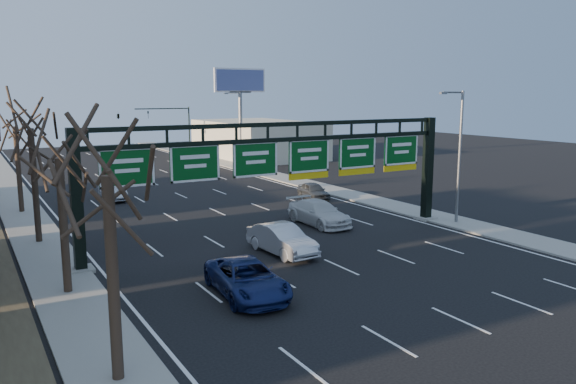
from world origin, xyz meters
TOP-DOWN VIEW (x-y plane):
  - ground at (0.00, 0.00)m, footprint 160.00×160.00m
  - sidewalk_left at (-12.80, 20.00)m, footprint 3.00×120.00m
  - sidewalk_right at (12.80, 20.00)m, footprint 3.00×120.00m
  - lane_markings at (0.00, 20.00)m, footprint 21.60×120.00m
  - sign_gantry at (0.16, 8.00)m, footprint 24.60×1.20m
  - building_right_distant at (20.00, 50.00)m, footprint 12.00×20.00m
  - tree_near at (-12.80, -4.00)m, footprint 3.60×3.60m
  - tree_gantry at (-12.80, 5.00)m, footprint 3.60×3.60m
  - tree_mid at (-12.80, 15.00)m, footprint 3.60×3.60m
  - tree_far at (-12.80, 25.00)m, footprint 3.60×3.60m
  - streetlight_near at (12.47, 6.00)m, footprint 2.15×0.22m
  - streetlight_far at (12.47, 40.00)m, footprint 2.15×0.22m
  - billboard_right at (15.00, 44.98)m, footprint 7.00×0.50m
  - traffic_signal_mast at (5.69, 55.00)m, footprint 10.16×0.54m
  - car_blue_suv at (-6.00, 0.76)m, footprint 3.07×5.76m
  - car_silver_sedan at (-1.40, 5.68)m, footprint 2.10×5.09m
  - car_white_wagon at (4.31, 10.57)m, footprint 2.34×5.61m
  - car_grey_far at (9.05, 18.54)m, footprint 2.41×4.40m
  - car_silver_distant at (-5.65, 26.93)m, footprint 1.66×4.56m

SIDE VIEW (x-z plane):
  - ground at x=0.00m, z-range 0.00..0.00m
  - lane_markings at x=0.00m, z-range 0.00..0.01m
  - sidewalk_left at x=-12.80m, z-range 0.00..0.12m
  - sidewalk_right at x=12.80m, z-range 0.00..0.12m
  - car_grey_far at x=9.05m, z-range 0.00..1.42m
  - car_silver_distant at x=-5.65m, z-range 0.00..1.49m
  - car_blue_suv at x=-6.00m, z-range 0.00..1.54m
  - car_white_wagon at x=4.31m, z-range 0.00..1.62m
  - car_silver_sedan at x=-1.40m, z-range 0.00..1.64m
  - building_right_distant at x=20.00m, z-range 0.00..5.00m
  - sign_gantry at x=0.16m, z-range 1.03..8.23m
  - streetlight_near at x=12.47m, z-range 0.58..9.58m
  - streetlight_far at x=12.47m, z-range 0.58..9.58m
  - traffic_signal_mast at x=5.69m, z-range 2.00..9.00m
  - tree_gantry at x=-12.80m, z-range 2.87..11.35m
  - tree_near at x=-12.80m, z-range 3.05..11.91m
  - tree_far at x=-12.80m, z-range 3.05..11.91m
  - tree_mid at x=-12.80m, z-range 3.23..12.47m
  - billboard_right at x=15.00m, z-range 3.06..15.06m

